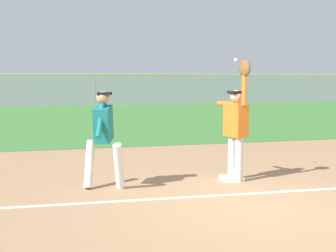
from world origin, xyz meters
TOP-DOWN VIEW (x-y plane):
  - ground_plane at (0.00, 0.00)m, footprint 78.21×78.21m
  - outfield_grass at (0.00, 15.83)m, footprint 51.29×18.87m
  - chalk_foul_line at (-3.66, 0.96)m, footprint 12.00×0.50m
  - first_base at (0.34, 1.86)m, footprint 0.39×0.39m
  - fielder at (0.40, 1.78)m, footprint 0.39×0.88m
  - runner at (-2.09, 1.78)m, footprint 0.76×0.82m
  - baseball at (0.53, 2.18)m, footprint 0.07×0.07m
  - outfield_fence at (0.00, 25.27)m, footprint 51.37×0.08m
  - parked_car_black at (-4.15, 28.65)m, footprint 4.47×2.26m
  - parked_car_white at (0.70, 29.25)m, footprint 4.48×2.28m
  - parked_car_blue at (5.05, 29.08)m, footprint 4.58×2.48m

SIDE VIEW (x-z plane):
  - ground_plane at x=0.00m, z-range 0.00..0.00m
  - chalk_foul_line at x=-3.66m, z-range 0.00..0.01m
  - outfield_grass at x=0.00m, z-range 0.00..0.01m
  - first_base at x=0.34m, z-range 0.00..0.08m
  - parked_car_black at x=-4.15m, z-range 0.05..1.30m
  - parked_car_white at x=0.70m, z-range 0.05..1.30m
  - parked_car_blue at x=5.05m, z-range 0.05..1.30m
  - runner at x=-2.09m, z-range 0.14..1.86m
  - outfield_fence at x=0.00m, z-range 0.00..2.14m
  - fielder at x=0.40m, z-range -0.02..2.26m
  - baseball at x=0.53m, z-range 2.25..2.33m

